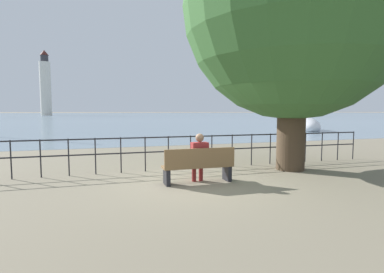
{
  "coord_description": "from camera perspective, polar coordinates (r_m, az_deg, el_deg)",
  "views": [
    {
      "loc": [
        -2.34,
        -7.1,
        1.81
      ],
      "look_at": [
        0.0,
        0.5,
        1.14
      ],
      "focal_mm": 28.0,
      "sensor_mm": 36.0,
      "label": 1
    }
  ],
  "objects": [
    {
      "name": "ground_plane",
      "position": [
        7.69,
        1.11,
        -8.76
      ],
      "size": [
        1000.0,
        1000.0,
        0.0
      ],
      "primitive_type": "plane",
      "color": "#7A705B"
    },
    {
      "name": "harbor_water",
      "position": [
        165.24,
        -16.31,
        4.06
      ],
      "size": [
        600.0,
        300.0,
        0.01
      ],
      "color": "slate",
      "rests_on": "ground_plane"
    },
    {
      "name": "shade_tree",
      "position": [
        10.14,
        18.94,
        22.07
      ],
      "size": [
        6.66,
        6.66,
        8.21
      ],
      "color": "#423323",
      "rests_on": "ground_plane"
    },
    {
      "name": "park_bench",
      "position": [
        7.54,
        1.26,
        -5.67
      ],
      "size": [
        1.81,
        0.45,
        0.9
      ],
      "color": "brown",
      "rests_on": "ground_plane"
    },
    {
      "name": "seated_person_left",
      "position": [
        7.59,
        1.38,
        -3.67
      ],
      "size": [
        0.41,
        0.35,
        1.25
      ],
      "color": "maroon",
      "rests_on": "ground_plane"
    },
    {
      "name": "promenade_railing",
      "position": [
        9.28,
        -2.38,
        -2.06
      ],
      "size": [
        13.56,
        0.04,
        1.05
      ],
      "color": "black",
      "rests_on": "ground_plane"
    },
    {
      "name": "sailboat_1",
      "position": [
        30.21,
        20.45,
        1.9
      ],
      "size": [
        4.19,
        5.93,
        11.92
      ],
      "rotation": [
        0.0,
        0.0,
        -0.34
      ],
      "color": "silver",
      "rests_on": "ground_plane"
    },
    {
      "name": "harbor_lighthouse",
      "position": [
        136.99,
        -26.14,
        8.76
      ],
      "size": [
        4.22,
        4.22,
        26.35
      ],
      "color": "silver",
      "rests_on": "ground_plane"
    }
  ]
}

